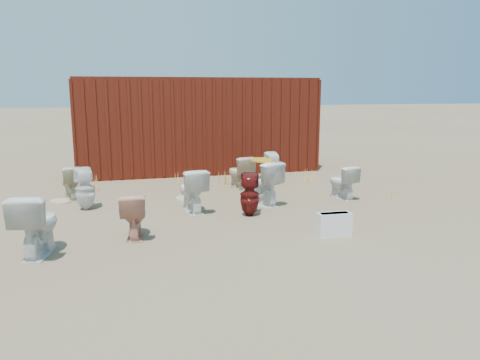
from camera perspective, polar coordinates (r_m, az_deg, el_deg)
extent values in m
plane|color=brown|center=(7.79, 1.13, -4.80)|extent=(100.00, 100.00, 0.00)
cube|color=#44180B|center=(12.61, -5.40, 6.81)|extent=(6.00, 2.40, 2.40)
imported|color=silver|center=(6.59, -23.59, -4.95)|extent=(0.61, 0.89, 0.83)
imported|color=tan|center=(6.95, -12.83, -4.18)|extent=(0.43, 0.69, 0.67)
imported|color=white|center=(8.21, -5.87, -1.24)|extent=(0.52, 0.81, 0.78)
imported|color=#5D1110|center=(7.92, 1.17, -1.83)|extent=(0.41, 0.41, 0.72)
imported|color=white|center=(9.36, 12.34, -0.24)|extent=(0.49, 0.71, 0.67)
imported|color=silver|center=(8.77, -18.36, -1.04)|extent=(0.41, 0.42, 0.75)
imported|color=beige|center=(9.72, -19.94, -0.26)|extent=(0.53, 0.72, 0.66)
imported|color=beige|center=(10.00, -0.03, 0.90)|extent=(0.57, 0.79, 0.72)
imported|color=white|center=(8.67, 2.65, -0.34)|extent=(0.73, 0.93, 0.83)
imported|color=white|center=(10.56, 4.00, 1.43)|extent=(0.34, 0.35, 0.73)
ellipsoid|color=gold|center=(8.60, 2.67, 2.45)|extent=(0.42, 0.53, 0.02)
cube|color=silver|center=(7.01, 11.38, -5.34)|extent=(0.51, 0.22, 0.35)
ellipsoid|color=beige|center=(9.26, -6.63, -2.22)|extent=(0.45, 0.55, 0.02)
ellipsoid|color=tan|center=(9.60, -21.04, -2.42)|extent=(0.55, 0.59, 0.02)
cone|color=tan|center=(10.40, -17.18, -0.34)|extent=(0.36, 0.36, 0.32)
cone|color=tan|center=(10.58, -1.86, 0.29)|extent=(0.32, 0.32, 0.30)
cone|color=tan|center=(10.83, 8.27, 0.56)|extent=(0.36, 0.36, 0.35)
cone|color=tan|center=(10.54, -7.05, 0.15)|extent=(0.30, 0.30, 0.29)
cone|color=tan|center=(11.24, 3.33, 1.00)|extent=(0.34, 0.34, 0.33)
cone|color=tan|center=(9.81, 18.33, -1.28)|extent=(0.28, 0.28, 0.25)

